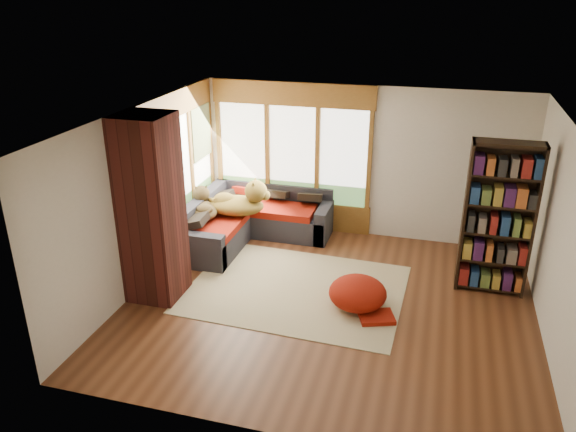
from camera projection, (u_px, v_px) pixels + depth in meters
The scene contains 17 objects.
floor at pixel (328, 305), 7.77m from camera, with size 5.50×5.50×0.00m, color #4F2915.
ceiling at pixel (335, 119), 6.76m from camera, with size 5.50×5.50×0.00m, color white.
wall_back at pixel (361, 163), 9.48m from camera, with size 5.50×0.04×2.60m, color silver.
wall_front at pixel (276, 323), 5.05m from camera, with size 5.50×0.04×2.60m, color silver.
wall_left at pixel (141, 198), 7.95m from camera, with size 0.04×5.00×2.60m, color silver.
wall_right at pixel (561, 243), 6.59m from camera, with size 0.04×5.00×2.60m, color silver.
windows_back at pixel (292, 155), 9.74m from camera, with size 2.82×0.10×1.90m.
windows_left at pixel (180, 169), 8.98m from camera, with size 0.10×2.62×1.90m.
roller_blind at pixel (201, 133), 9.56m from camera, with size 0.03×0.72×0.90m, color #768556.
brick_chimney at pixel (151, 209), 7.55m from camera, with size 0.70×0.70×2.60m, color #471914.
sectional_sofa at pixel (238, 222), 9.64m from camera, with size 2.20×2.20×0.80m.
area_rug at pixel (296, 289), 8.16m from camera, with size 3.05×2.33×0.01m, color beige.
bookshelf at pixel (498, 219), 7.74m from camera, with size 0.94×0.31×2.20m.
pouf at pixel (358, 292), 7.64m from camera, with size 0.79×0.79×0.43m, color maroon.
dog_tan at pixel (241, 199), 9.28m from camera, with size 1.04×0.74×0.53m.
dog_brindle at pixel (203, 204), 9.25m from camera, with size 0.74×0.83×0.40m.
throw_pillows at pixel (242, 195), 9.59m from camera, with size 1.98×1.68×0.45m.
Camera 1 is at (1.25, -6.59, 4.15)m, focal length 35.00 mm.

